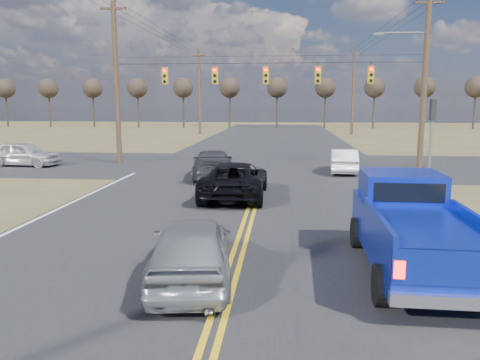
# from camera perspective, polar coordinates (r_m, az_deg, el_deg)

# --- Properties ---
(ground) EXTENTS (160.00, 160.00, 0.00)m
(ground) POSITION_cam_1_polar(r_m,az_deg,el_deg) (10.65, -0.93, -11.12)
(ground) COLOR brown
(ground) RESTS_ON ground
(road_main) EXTENTS (14.00, 120.00, 0.02)m
(road_main) POSITION_cam_1_polar(r_m,az_deg,el_deg) (20.29, 2.16, -1.20)
(road_main) COLOR #28282B
(road_main) RESTS_ON ground
(road_cross) EXTENTS (120.00, 12.00, 0.02)m
(road_cross) POSITION_cam_1_polar(r_m,az_deg,el_deg) (28.18, 3.08, 1.79)
(road_cross) COLOR #28282B
(road_cross) RESTS_ON ground
(signal_gantry) EXTENTS (19.60, 4.83, 10.00)m
(signal_gantry) POSITION_cam_1_polar(r_m,az_deg,el_deg) (27.74, 4.21, 12.14)
(signal_gantry) COLOR #473323
(signal_gantry) RESTS_ON ground
(utility_poles) EXTENTS (19.60, 58.32, 10.00)m
(utility_poles) POSITION_cam_1_polar(r_m,az_deg,el_deg) (26.97, 3.09, 12.58)
(utility_poles) COLOR #473323
(utility_poles) RESTS_ON ground
(treeline) EXTENTS (87.00, 117.80, 7.40)m
(treeline) POSITION_cam_1_polar(r_m,az_deg,el_deg) (36.94, 3.73, 12.46)
(treeline) COLOR #33261C
(treeline) RESTS_ON ground
(pickup_truck) EXTENTS (2.30, 5.53, 2.06)m
(pickup_truck) POSITION_cam_1_polar(r_m,az_deg,el_deg) (11.09, 20.19, -5.46)
(pickup_truck) COLOR black
(pickup_truck) RESTS_ON ground
(silver_suv) EXTENTS (2.21, 4.34, 1.42)m
(silver_suv) POSITION_cam_1_polar(r_m,az_deg,el_deg) (9.96, -5.96, -8.34)
(silver_suv) COLOR gray
(silver_suv) RESTS_ON ground
(black_suv) EXTENTS (2.40, 5.17, 1.44)m
(black_suv) POSITION_cam_1_polar(r_m,az_deg,el_deg) (18.48, -0.61, 0.02)
(black_suv) COLOR black
(black_suv) RESTS_ON ground
(white_car_queue) EXTENTS (1.64, 3.97, 1.28)m
(white_car_queue) POSITION_cam_1_polar(r_m,az_deg,el_deg) (25.77, 12.51, 2.30)
(white_car_queue) COLOR white
(white_car_queue) RESTS_ON ground
(dgrey_car_queue) EXTENTS (2.71, 5.12, 1.41)m
(dgrey_car_queue) POSITION_cam_1_polar(r_m,az_deg,el_deg) (23.30, -3.35, 1.94)
(dgrey_car_queue) COLOR #37383C
(dgrey_car_queue) RESTS_ON ground
(cross_car_west) EXTENTS (2.05, 4.41, 1.46)m
(cross_car_west) POSITION_cam_1_polar(r_m,az_deg,el_deg) (30.55, -24.82, 2.91)
(cross_car_west) COLOR #B9B9B9
(cross_car_west) RESTS_ON ground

